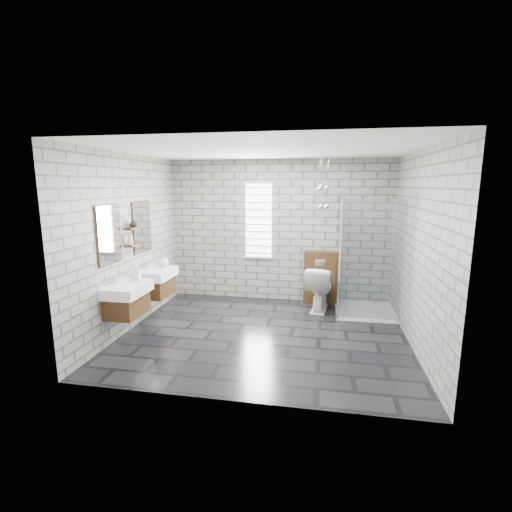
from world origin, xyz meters
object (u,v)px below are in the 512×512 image
(vanity_left, at_px, (125,291))
(toilet, at_px, (319,288))
(cistern_panel, at_px, (320,277))
(shower_enclosure, at_px, (361,286))
(vanity_right, at_px, (155,275))

(vanity_left, xyz_separation_m, toilet, (2.71, 1.91, -0.36))
(cistern_panel, relative_size, shower_enclosure, 0.49)
(shower_enclosure, distance_m, toilet, 0.72)
(vanity_left, relative_size, cistern_panel, 1.57)
(vanity_left, relative_size, vanity_right, 1.00)
(vanity_right, bearing_deg, vanity_left, -90.00)
(vanity_right, bearing_deg, cistern_panel, 26.16)
(cistern_panel, distance_m, toilet, 0.39)
(vanity_left, bearing_deg, cistern_panel, 40.19)
(cistern_panel, bearing_deg, shower_enclosure, -36.41)
(vanity_left, distance_m, vanity_right, 0.96)
(cistern_panel, distance_m, shower_enclosure, 0.87)
(toilet, bearing_deg, cistern_panel, -82.15)
(vanity_right, xyz_separation_m, shower_enclosure, (3.41, 0.81, -0.25))
(cistern_panel, bearing_deg, vanity_left, -139.81)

